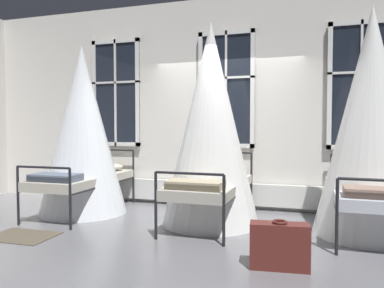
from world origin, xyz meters
name	(u,v)px	position (x,y,z in m)	size (l,w,h in m)	color
ground	(212,221)	(0.00, 0.00, 0.00)	(21.17, 21.17, 0.00)	slate
back_wall_with_windows	(227,103)	(0.00, 1.05, 1.78)	(9.41, 0.10, 3.56)	silver
window_bank	(226,140)	(0.00, 0.93, 1.15)	(5.11, 0.10, 2.90)	black
cot_first	(83,132)	(-2.11, -0.08, 1.29)	(1.37, 1.91, 2.66)	black
cot_second	(211,127)	(0.01, -0.13, 1.37)	(1.37, 1.93, 2.83)	black
cot_third	(371,125)	(2.06, -0.08, 1.39)	(1.37, 1.94, 2.88)	black
rug_first	(22,236)	(-2.07, -1.45, 0.01)	(0.80, 0.56, 0.01)	brown
suitcase_dark	(279,246)	(1.06, -1.58, 0.22)	(0.58, 0.27, 0.47)	#5B231E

